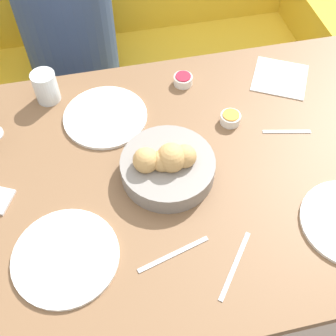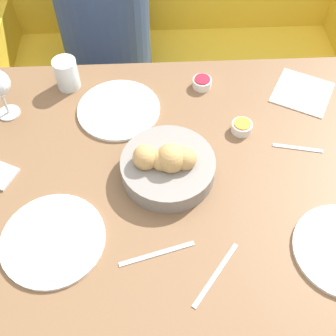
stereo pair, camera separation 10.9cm
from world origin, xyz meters
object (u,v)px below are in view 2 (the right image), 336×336
at_px(couch, 175,61).
at_px(water_tumbler, 67,74).
at_px(bread_basket, 167,166).
at_px(jam_bowl_honey, 242,127).
at_px(plate_near_left, 53,240).
at_px(seated_person, 109,54).
at_px(fork_silver, 216,275).
at_px(napkin, 302,92).
at_px(plate_far_center, 119,110).
at_px(spoon_coffee, 298,148).
at_px(knife_silver, 157,254).
at_px(jam_bowl_berry, 202,83).

height_order(couch, water_tumbler, couch).
bearing_deg(water_tumbler, couch, 59.30).
xyz_separation_m(bread_basket, jam_bowl_honey, (0.22, 0.14, -0.02)).
height_order(bread_basket, plate_near_left, bread_basket).
xyz_separation_m(seated_person, bread_basket, (0.21, -0.82, 0.30)).
xyz_separation_m(couch, fork_silver, (0.02, -1.26, 0.44)).
relative_size(seated_person, napkin, 5.28).
bearing_deg(fork_silver, seated_person, 105.68).
relative_size(couch, plate_far_center, 7.05).
bearing_deg(couch, bread_basket, -94.69).
relative_size(plate_near_left, fork_silver, 1.66).
bearing_deg(spoon_coffee, fork_silver, -127.12).
height_order(seated_person, water_tumbler, seated_person).
relative_size(bread_basket, plate_near_left, 0.98).
bearing_deg(knife_silver, spoon_coffee, 36.64).
height_order(seated_person, napkin, seated_person).
xyz_separation_m(seated_person, napkin, (0.64, -0.53, 0.26)).
bearing_deg(seated_person, knife_silver, -80.33).
bearing_deg(couch, water_tumbler, -120.70).
bearing_deg(jam_bowl_berry, napkin, -7.98).
distance_m(bread_basket, spoon_coffee, 0.37).
bearing_deg(fork_silver, knife_silver, 156.58).
xyz_separation_m(plate_far_center, jam_bowl_honey, (0.35, -0.09, 0.01)).
xyz_separation_m(plate_near_left, napkin, (0.71, 0.47, -0.00)).
bearing_deg(plate_near_left, couch, 72.67).
relative_size(couch, seated_person, 1.47).
bearing_deg(fork_silver, jam_bowl_honey, 74.12).
bearing_deg(spoon_coffee, plate_far_center, 161.52).
distance_m(couch, napkin, 0.89).
distance_m(couch, plate_near_left, 1.29).
xyz_separation_m(jam_bowl_berry, fork_silver, (-0.03, -0.61, -0.01)).
distance_m(jam_bowl_berry, spoon_coffee, 0.35).
relative_size(plate_far_center, spoon_coffee, 1.79).
xyz_separation_m(couch, plate_far_center, (-0.21, -0.74, 0.44)).
bearing_deg(spoon_coffee, jam_bowl_honey, 153.88).
relative_size(plate_near_left, jam_bowl_honey, 4.27).
distance_m(plate_near_left, plate_far_center, 0.44).
bearing_deg(jam_bowl_berry, fork_silver, -92.42).
height_order(couch, seated_person, seated_person).
xyz_separation_m(water_tumbler, spoon_coffee, (0.65, -0.28, -0.05)).
distance_m(couch, fork_silver, 1.33).
relative_size(fork_silver, spoon_coffee, 1.10).
distance_m(bread_basket, napkin, 0.52).
bearing_deg(bread_basket, plate_far_center, 119.13).
bearing_deg(jam_bowl_honey, jam_bowl_berry, 117.06).
height_order(seated_person, plate_far_center, seated_person).
bearing_deg(couch, jam_bowl_honey, -80.64).
xyz_separation_m(seated_person, plate_far_center, (0.08, -0.58, 0.26)).
relative_size(bread_basket, jam_bowl_honey, 4.21).
bearing_deg(seated_person, fork_silver, -74.32).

